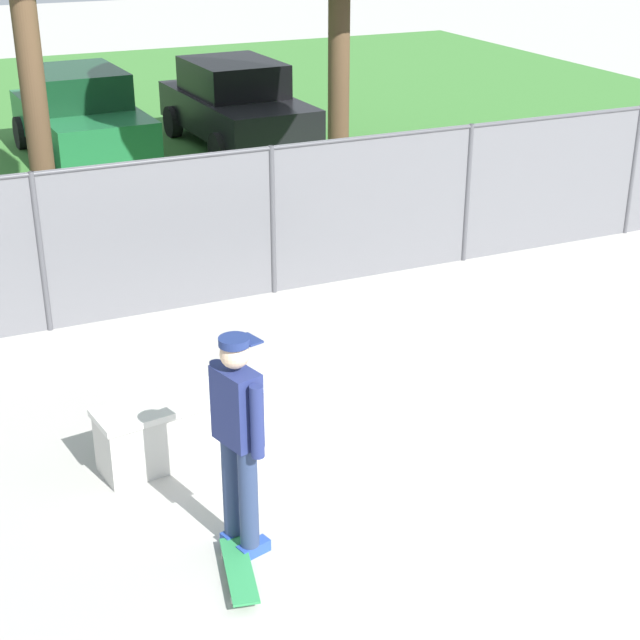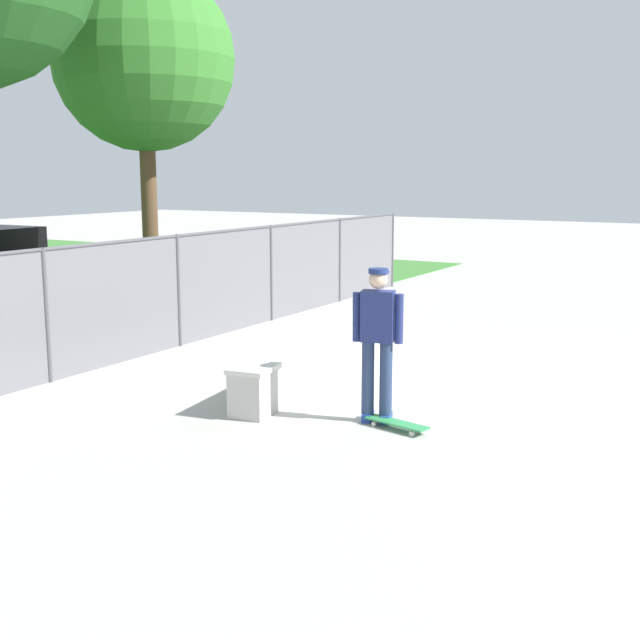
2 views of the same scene
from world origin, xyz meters
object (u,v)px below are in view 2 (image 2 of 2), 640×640
concrete_ledge (315,357)px  skateboard (397,423)px  tree_near_right (144,61)px  skateboarder (378,337)px

concrete_ledge → skateboard: bearing=-128.1°
skateboard → tree_near_right: tree_near_right is taller
skateboarder → skateboard: 1.03m
concrete_ledge → skateboarder: skateboarder is taller
skateboard → tree_near_right: 10.08m
skateboard → tree_near_right: size_ratio=0.12×
concrete_ledge → skateboarder: (-1.46, -1.71, 0.72)m
concrete_ledge → tree_near_right: 7.81m
concrete_ledge → skateboarder: bearing=-130.4°
skateboarder → tree_near_right: tree_near_right is taller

